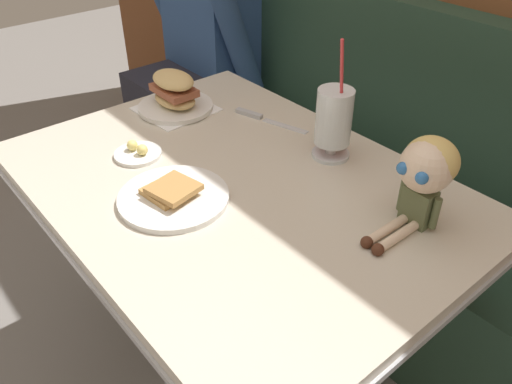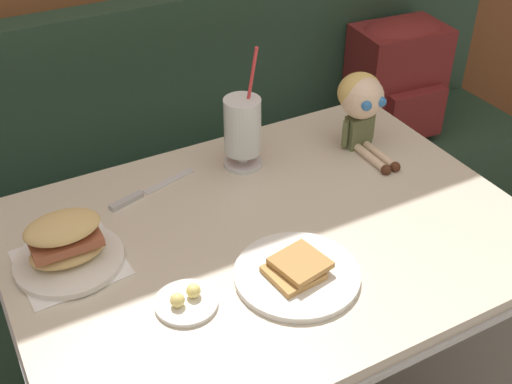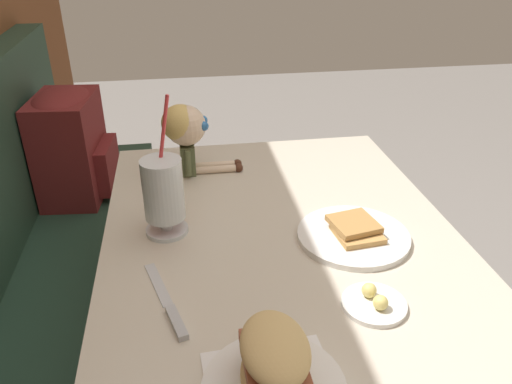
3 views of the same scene
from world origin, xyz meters
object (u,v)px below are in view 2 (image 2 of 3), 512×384
at_px(butter_knife, 139,195).
at_px(backpack, 397,76).
at_px(sandwich_plate, 66,246).
at_px(seated_doll, 362,101).
at_px(milkshake_glass, 243,129).
at_px(toast_plate, 297,273).
at_px(butter_saucer, 186,301).

xyz_separation_m(butter_knife, backpack, (1.05, 0.35, -0.09)).
relative_size(sandwich_plate, butter_knife, 0.95).
bearing_deg(seated_doll, backpack, 40.83).
bearing_deg(milkshake_glass, toast_plate, -103.00).
relative_size(seated_doll, backpack, 0.54).
xyz_separation_m(milkshake_glass, seated_doll, (0.30, -0.06, 0.03)).
bearing_deg(milkshake_glass, butter_saucer, -130.07).
bearing_deg(milkshake_glass, sandwich_plate, -161.76).
xyz_separation_m(butter_saucer, seated_doll, (0.62, 0.31, 0.12)).
height_order(milkshake_glass, butter_saucer, milkshake_glass).
height_order(toast_plate, butter_knife, toast_plate).
height_order(sandwich_plate, butter_knife, sandwich_plate).
height_order(toast_plate, seated_doll, seated_doll).
xyz_separation_m(toast_plate, seated_doll, (0.40, 0.35, 0.12)).
bearing_deg(milkshake_glass, butter_knife, -178.71).
relative_size(toast_plate, milkshake_glass, 0.79).
bearing_deg(sandwich_plate, butter_knife, 36.82).
bearing_deg(seated_doll, toast_plate, -138.62).
bearing_deg(sandwich_plate, butter_saucer, -53.60).
xyz_separation_m(toast_plate, sandwich_plate, (-0.38, 0.25, 0.03)).
xyz_separation_m(sandwich_plate, butter_knife, (0.20, 0.15, -0.04)).
bearing_deg(sandwich_plate, backpack, 21.91).
bearing_deg(butter_saucer, sandwich_plate, 126.40).
distance_m(milkshake_glass, seated_doll, 0.31).
distance_m(butter_knife, seated_doll, 0.59).
bearing_deg(backpack, butter_saucer, -146.49).
height_order(butter_saucer, backpack, backpack).
relative_size(toast_plate, butter_saucer, 2.08).
bearing_deg(backpack, seated_doll, -139.17).
distance_m(milkshake_glass, butter_knife, 0.29).
bearing_deg(butter_knife, seated_doll, -5.45).
bearing_deg(toast_plate, backpack, 41.08).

